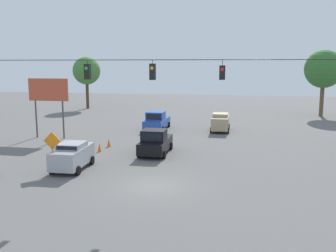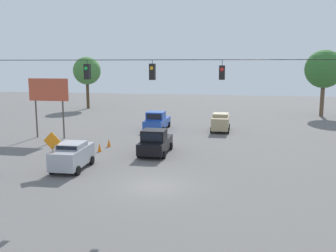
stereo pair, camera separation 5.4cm
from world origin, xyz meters
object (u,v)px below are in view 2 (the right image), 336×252
object	(u,v)px
traffic_cone_nearest	(79,161)
sedan_silver_parked_shoulder	(72,155)
tree_horizon_right	(87,71)
sedan_tan_oncoming_deep	(220,122)
roadside_billboard	(49,94)
work_zone_sign	(52,144)
traffic_cone_fourth	(109,143)
traffic_cone_second	(90,154)
pickup_truck_black_withflow_mid	(155,142)
pickup_truck_blue_withflow_far	(157,121)
overhead_signal_span	(152,102)
traffic_cone_third	(99,147)
tree_horizon_left	(324,69)

from	to	relation	value
traffic_cone_nearest	sedan_silver_parked_shoulder	bearing A→B (deg)	88.01
tree_horizon_right	sedan_tan_oncoming_deep	bearing A→B (deg)	142.65
roadside_billboard	tree_horizon_right	distance (m)	25.63
work_zone_sign	sedan_silver_parked_shoulder	bearing A→B (deg)	-137.47
traffic_cone_fourth	traffic_cone_second	bearing A→B (deg)	89.53
pickup_truck_black_withflow_mid	roadside_billboard	xyz separation A→B (m)	(11.98, -4.71, 3.47)
pickup_truck_blue_withflow_far	overhead_signal_span	bearing A→B (deg)	101.73
traffic_cone_second	tree_horizon_right	bearing A→B (deg)	-67.04
sedan_silver_parked_shoulder	tree_horizon_right	distance (m)	38.00
traffic_cone_third	roadside_billboard	bearing A→B (deg)	-34.39
traffic_cone_third	tree_horizon_left	xyz separation A→B (m)	(-23.29, -27.10, 6.31)
sedan_silver_parked_shoulder	work_zone_sign	world-z (taller)	work_zone_sign
traffic_cone_third	pickup_truck_blue_withflow_far	bearing A→B (deg)	-101.75
overhead_signal_span	traffic_cone_second	size ratio (longest dim) A/B	32.35
traffic_cone_fourth	tree_horizon_right	xyz separation A→B (m)	(13.57, -27.60, 5.90)
pickup_truck_black_withflow_mid	traffic_cone_fourth	bearing A→B (deg)	-21.59
overhead_signal_span	sedan_silver_parked_shoulder	xyz separation A→B (m)	(6.48, -2.80, -4.18)
roadside_billboard	work_zone_sign	size ratio (longest dim) A/B	2.11
traffic_cone_third	work_zone_sign	world-z (taller)	work_zone_sign
traffic_cone_fourth	work_zone_sign	size ratio (longest dim) A/B	0.26
overhead_signal_span	tree_horizon_left	bearing A→B (deg)	-115.29
pickup_truck_black_withflow_mid	traffic_cone_third	world-z (taller)	pickup_truck_black_withflow_mid
traffic_cone_fourth	tree_horizon_right	size ratio (longest dim) A/B	0.09
tree_horizon_right	traffic_cone_fourth	bearing A→B (deg)	116.18
overhead_signal_span	sedan_tan_oncoming_deep	size ratio (longest dim) A/B	5.57
sedan_silver_parked_shoulder	roadside_billboard	xyz separation A→B (m)	(7.22, -10.34, 3.44)
pickup_truck_black_withflow_mid	tree_horizon_right	xyz separation A→B (m)	(18.32, -29.48, 5.30)
tree_horizon_left	work_zone_sign	bearing A→B (deg)	54.15
traffic_cone_nearest	traffic_cone_fourth	size ratio (longest dim) A/B	1.00
sedan_silver_parked_shoulder	tree_horizon_right	xyz separation A→B (m)	(13.55, -35.10, 5.27)
traffic_cone_third	pickup_truck_black_withflow_mid	bearing A→B (deg)	-178.09
pickup_truck_black_withflow_mid	sedan_silver_parked_shoulder	distance (m)	7.38
pickup_truck_black_withflow_mid	tree_horizon_left	world-z (taller)	tree_horizon_left
overhead_signal_span	pickup_truck_blue_withflow_far	xyz separation A→B (m)	(4.15, -19.96, -4.21)
sedan_silver_parked_shoulder	traffic_cone_nearest	distance (m)	1.17
sedan_tan_oncoming_deep	traffic_cone_fourth	size ratio (longest dim) A/B	5.81
pickup_truck_blue_withflow_far	traffic_cone_third	size ratio (longest dim) A/B	7.11
pickup_truck_blue_withflow_far	traffic_cone_third	xyz separation A→B (m)	(2.43, 11.69, -0.61)
roadside_billboard	traffic_cone_second	bearing A→B (deg)	135.04
traffic_cone_nearest	traffic_cone_second	xyz separation A→B (m)	(0.06, -2.17, 0.00)
sedan_silver_parked_shoulder	traffic_cone_third	world-z (taller)	sedan_silver_parked_shoulder
sedan_silver_parked_shoulder	traffic_cone_nearest	xyz separation A→B (m)	(-0.03, -0.98, -0.63)
tree_horizon_right	sedan_silver_parked_shoulder	bearing A→B (deg)	111.11
sedan_tan_oncoming_deep	traffic_cone_second	bearing A→B (deg)	56.26
traffic_cone_third	tree_horizon_left	bearing A→B (deg)	-130.67
sedan_silver_parked_shoulder	roadside_billboard	size ratio (longest dim) A/B	0.72
tree_horizon_left	tree_horizon_right	size ratio (longest dim) A/B	1.09
pickup_truck_black_withflow_mid	sedan_silver_parked_shoulder	bearing A→B (deg)	49.74
traffic_cone_third	tree_horizon_right	xyz separation A→B (m)	(13.46, -29.64, 5.90)
traffic_cone_second	sedan_silver_parked_shoulder	bearing A→B (deg)	90.38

